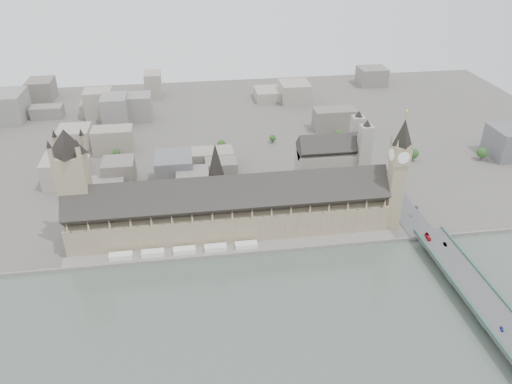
{
  "coord_description": "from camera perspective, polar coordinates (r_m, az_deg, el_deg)",
  "views": [
    {
      "loc": [
        -30.21,
        -335.16,
        243.69
      ],
      "look_at": [
        24.92,
        39.7,
        26.04
      ],
      "focal_mm": 35.0,
      "sensor_mm": 36.0,
      "label": 1
    }
  ],
  "objects": [
    {
      "name": "car_approach",
      "position": [
        466.19,
        17.91,
        -1.69
      ],
      "size": [
        2.07,
        4.59,
        1.31
      ],
      "primitive_type": "imported",
      "rotation": [
        0.0,
        0.0,
        -0.05
      ],
      "color": "gray",
      "rests_on": "westminster_bridge"
    },
    {
      "name": "car_blue",
      "position": [
        362.95,
        26.3,
        -13.86
      ],
      "size": [
        2.95,
        4.48,
        1.42
      ],
      "primitive_type": "imported",
      "rotation": [
        0.0,
        0.0,
        -0.34
      ],
      "color": "navy",
      "rests_on": "westminster_bridge"
    },
    {
      "name": "car_silver",
      "position": [
        424.65,
        20.8,
        -5.59
      ],
      "size": [
        2.23,
        4.78,
        1.52
      ],
      "primitive_type": "imported",
      "rotation": [
        0.0,
        0.0,
        -0.14
      ],
      "color": "gray",
      "rests_on": "westminster_bridge"
    },
    {
      "name": "palace_of_westminster",
      "position": [
        419.13,
        -2.98,
        -1.99
      ],
      "size": [
        265.0,
        40.73,
        55.44
      ],
      "color": "gray",
      "rests_on": "ground"
    },
    {
      "name": "ground",
      "position": [
        415.49,
        -2.62,
        -6.07
      ],
      "size": [
        900.0,
        900.0,
        0.0
      ],
      "primitive_type": "plane",
      "color": "#595651",
      "rests_on": "ground"
    },
    {
      "name": "elizabeth_tower",
      "position": [
        424.85,
        15.93,
        2.75
      ],
      "size": [
        17.0,
        17.0,
        107.5
      ],
      "color": "gray",
      "rests_on": "ground"
    },
    {
      "name": "city_skyline_inland",
      "position": [
        622.88,
        -5.08,
        8.61
      ],
      "size": [
        720.0,
        360.0,
        38.0
      ],
      "primitive_type": null,
      "color": "gray",
      "rests_on": "ground"
    },
    {
      "name": "river_terrace",
      "position": [
        408.87,
        -2.51,
        -6.57
      ],
      "size": [
        270.0,
        15.0,
        2.0
      ],
      "primitive_type": "cube",
      "color": "gray",
      "rests_on": "ground"
    },
    {
      "name": "embankment_wall",
      "position": [
        402.58,
        -2.4,
        -7.14
      ],
      "size": [
        600.0,
        1.5,
        3.0
      ],
      "primitive_type": "cube",
      "color": "gray",
      "rests_on": "ground"
    },
    {
      "name": "victoria_tower",
      "position": [
        417.6,
        -20.08,
        1.08
      ],
      "size": [
        30.0,
        30.0,
        100.0
      ],
      "color": "gray",
      "rests_on": "ground"
    },
    {
      "name": "westminster_abbey",
      "position": [
        502.74,
        8.83,
        3.72
      ],
      "size": [
        68.0,
        36.0,
        64.0
      ],
      "color": "#9B988B",
      "rests_on": "ground"
    },
    {
      "name": "park_trees",
      "position": [
        460.81,
        -4.67,
        -1.07
      ],
      "size": [
        110.0,
        30.0,
        15.0
      ],
      "primitive_type": null,
      "color": "#1A4518",
      "rests_on": "ground"
    },
    {
      "name": "bridge_parapets",
      "position": [
        363.93,
        27.05,
        -13.97
      ],
      "size": [
        25.0,
        235.0,
        1.15
      ],
      "primitive_type": null,
      "color": "#335E4C",
      "rests_on": "westminster_bridge"
    },
    {
      "name": "westminster_bridge",
      "position": [
        393.95,
        23.44,
        -10.37
      ],
      "size": [
        25.0,
        325.0,
        10.25
      ],
      "primitive_type": "cube",
      "color": "#474749",
      "rests_on": "ground"
    },
    {
      "name": "terrace_tents",
      "position": [
        406.49,
        -8.18,
        -6.62
      ],
      "size": [
        118.0,
        7.0,
        4.0
      ],
      "color": "white",
      "rests_on": "river_terrace"
    },
    {
      "name": "red_bus_north",
      "position": [
        427.94,
        19.06,
        -4.85
      ],
      "size": [
        3.58,
        9.79,
        2.67
      ],
      "primitive_type": "imported",
      "rotation": [
        0.0,
        0.0,
        -0.14
      ],
      "color": "red",
      "rests_on": "westminster_bridge"
    },
    {
      "name": "central_tower",
      "position": [
        406.64,
        -4.6,
        2.59
      ],
      "size": [
        13.0,
        13.0,
        48.0
      ],
      "color": "tan",
      "rests_on": "ground"
    }
  ]
}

